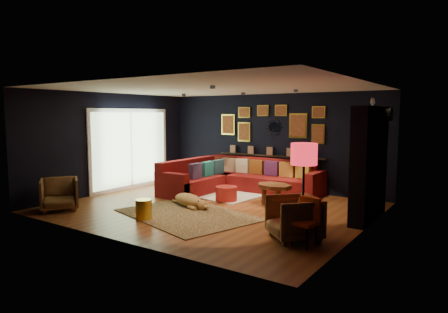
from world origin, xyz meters
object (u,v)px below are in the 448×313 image
Objects in this scene: sectional at (234,179)px; armchair_right at (294,216)px; armchair_left at (59,193)px; coffee_table at (274,188)px; dog at (188,197)px; pouf at (226,193)px; orange_chair at (307,218)px; gold_stool at (144,210)px; floor_lamp at (304,158)px.

armchair_right is at bearing -43.28° from sectional.
armchair_left is at bearing -116.64° from sectional.
sectional is 4.46× the size of armchair_left.
coffee_table is 1.33× the size of armchair_right.
pouf is at bearing 82.28° from dog.
orange_chair is (1.72, -2.22, 0.06)m from coffee_table.
pouf is 3.04m from armchair_right.
armchair_left is 1.92× the size of gold_stool.
floor_lamp is (3.11, -2.67, 1.00)m from sectional.
sectional is 4.32m from armchair_left.
armchair_right is 0.64× the size of dog.
armchair_right reaches higher than dog.
floor_lamp is (0.07, 0.19, 0.93)m from armchair_right.
gold_stool is at bearing -120.13° from coffee_table.
dog is (-0.41, -0.90, 0.01)m from pouf.
coffee_table is 0.66× the size of floor_lamp.
gold_stool is at bearing -127.86° from armchair_right.
pouf is 2.28m from gold_stool.
coffee_table is at bearing 56.61° from dog.
sectional is at bearing 178.62° from armchair_right.
orange_chair is at bearing 6.40° from gold_stool.
floor_lamp is at bearing -42.42° from armchair_left.
coffee_table is at bearing 166.68° from armchair_right.
floor_lamp is (1.50, -1.86, 0.94)m from coffee_table.
floor_lamp reaches higher than armchair_right.
coffee_table is at bearing -26.62° from sectional.
armchair_right is 1.96× the size of gold_stool.
armchair_left is 0.62× the size of dog.
pouf is (-1.07, -0.34, -0.19)m from coffee_table.
armchair_right is at bearing -44.34° from armchair_left.
armchair_left reaches higher than orange_chair.
orange_chair reaches higher than dog.
armchair_right is at bearing -34.44° from pouf.
coffee_table is 2.50m from armchair_right.
armchair_right is at bearing 160.16° from orange_chair.
armchair_left is 5.08m from armchair_right.
gold_stool is 3.25m from orange_chair.
orange_chair is at bearing -0.46° from dog.
pouf is 3.68m from armchair_left.
floor_lamp is (-0.22, 0.36, 0.88)m from orange_chair.
floor_lamp reaches higher than dog.
gold_stool is at bearing -42.84° from armchair_left.
armchair_right is 0.95m from floor_lamp.
coffee_table is at bearing 17.64° from pouf.
sectional reaches higher than coffee_table.
armchair_left is at bearing -126.81° from armchair_right.
orange_chair is 0.98m from floor_lamp.
pouf is 0.65× the size of armchair_right.
armchair_left is 2.11m from gold_stool.
pouf is 0.67× the size of orange_chair.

